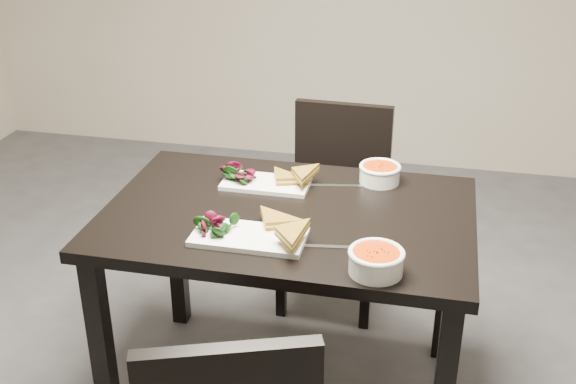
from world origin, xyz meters
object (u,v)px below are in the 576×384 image
(soup_bowl_near, at_px, (376,260))
(plate_far, at_px, (266,184))
(chair_far, at_px, (337,193))
(plate_near, at_px, (249,237))
(table, at_px, (288,238))
(soup_bowl_far, at_px, (380,172))

(soup_bowl_near, height_order, plate_far, soup_bowl_near)
(chair_far, height_order, plate_near, chair_far)
(chair_far, distance_m, soup_bowl_near, 1.11)
(table, relative_size, soup_bowl_near, 7.58)
(plate_near, relative_size, plate_far, 1.13)
(chair_far, relative_size, plate_far, 2.79)
(chair_far, bearing_deg, plate_near, -96.02)
(table, relative_size, chair_far, 1.41)
(chair_far, xyz_separation_m, plate_near, (-0.13, -0.93, 0.27))
(table, distance_m, plate_far, 0.24)
(plate_near, xyz_separation_m, plate_far, (-0.04, 0.38, -0.00))
(plate_near, relative_size, soup_bowl_near, 2.17)
(plate_near, height_order, plate_far, plate_near)
(soup_bowl_near, relative_size, soup_bowl_far, 1.07)
(table, height_order, plate_far, plate_far)
(table, bearing_deg, soup_bowl_far, 47.57)
(plate_far, height_order, soup_bowl_far, soup_bowl_far)
(soup_bowl_far, bearing_deg, plate_far, -163.30)
(soup_bowl_near, distance_m, soup_bowl_far, 0.60)
(table, distance_m, plate_near, 0.25)
(table, bearing_deg, plate_far, 123.86)
(table, bearing_deg, chair_far, 85.61)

